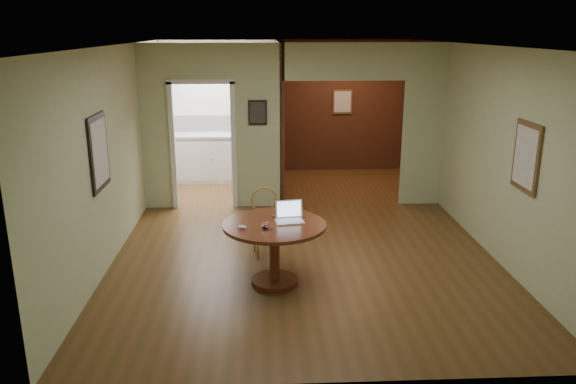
{
  "coord_description": "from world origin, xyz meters",
  "views": [
    {
      "loc": [
        -0.56,
        -6.62,
        2.91
      ],
      "look_at": [
        -0.24,
        -0.2,
        1.03
      ],
      "focal_mm": 35.0,
      "sensor_mm": 36.0,
      "label": 1
    }
  ],
  "objects_px": {
    "dining_table": "(274,239)",
    "open_laptop": "(289,215)",
    "chair": "(265,218)",
    "closed_laptop": "(287,216)"
  },
  "relations": [
    {
      "from": "dining_table",
      "to": "chair",
      "type": "xyz_separation_m",
      "value": [
        -0.1,
        0.92,
        -0.05
      ]
    },
    {
      "from": "open_laptop",
      "to": "closed_laptop",
      "type": "relative_size",
      "value": 1.16
    },
    {
      "from": "chair",
      "to": "open_laptop",
      "type": "xyz_separation_m",
      "value": [
        0.28,
        -0.82,
        0.31
      ]
    },
    {
      "from": "dining_table",
      "to": "open_laptop",
      "type": "xyz_separation_m",
      "value": [
        0.18,
        0.1,
        0.26
      ]
    },
    {
      "from": "dining_table",
      "to": "open_laptop",
      "type": "bearing_deg",
      "value": 30.08
    },
    {
      "from": "dining_table",
      "to": "closed_laptop",
      "type": "bearing_deg",
      "value": 52.57
    },
    {
      "from": "chair",
      "to": "open_laptop",
      "type": "bearing_deg",
      "value": -80.74
    },
    {
      "from": "dining_table",
      "to": "chair",
      "type": "distance_m",
      "value": 0.93
    },
    {
      "from": "dining_table",
      "to": "open_laptop",
      "type": "relative_size",
      "value": 3.44
    },
    {
      "from": "chair",
      "to": "closed_laptop",
      "type": "relative_size",
      "value": 3.01
    }
  ]
}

